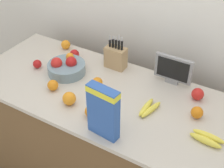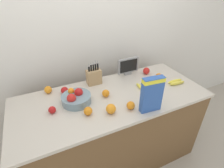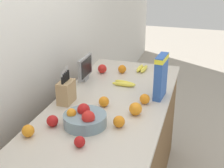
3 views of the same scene
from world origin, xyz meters
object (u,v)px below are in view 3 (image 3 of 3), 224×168
object	(u,v)px
apple_leftmost	(80,142)
apple_near_bananas	(102,69)
orange_front_center	(119,122)
knife_block	(66,91)
fruit_bowl	(85,119)
banana_bunch_left	(142,69)
small_monitor	(85,68)
cereal_box	(161,75)
orange_back_center	(28,131)
orange_near_bowl	(104,102)
apple_rightmost	(52,121)
orange_front_left	(122,69)
orange_mid_right	(136,109)
orange_by_cereal	(145,99)
banana_bunch_right	(124,83)

from	to	relation	value
apple_leftmost	apple_near_bananas	bearing A→B (deg)	12.39
orange_front_center	apple_near_bananas	bearing A→B (deg)	24.71
knife_block	fruit_bowl	bearing A→B (deg)	-137.43
banana_bunch_left	small_monitor	bearing A→B (deg)	132.44
cereal_box	apple_near_bananas	xyz separation A→B (m)	(0.37, 0.59, -0.14)
orange_back_center	orange_near_bowl	world-z (taller)	same
knife_block	orange_back_center	distance (m)	0.50
apple_rightmost	apple_leftmost	xyz separation A→B (m)	(-0.16, -0.25, -0.00)
knife_block	orange_front_left	world-z (taller)	knife_block
orange_near_bowl	orange_front_left	bearing A→B (deg)	4.32
orange_mid_right	apple_near_bananas	bearing A→B (deg)	34.04
small_monitor	orange_front_left	xyz separation A→B (m)	(0.27, -0.26, -0.08)
knife_block	orange_by_cereal	world-z (taller)	knife_block
banana_bunch_right	cereal_box	bearing A→B (deg)	-113.72
banana_bunch_left	apple_near_bananas	size ratio (longest dim) A/B	2.41
cereal_box	apple_near_bananas	distance (m)	0.71
cereal_box	banana_bunch_left	xyz separation A→B (m)	(0.54, 0.25, -0.16)
orange_front_center	orange_near_bowl	distance (m)	0.31
apple_leftmost	orange_back_center	bearing A→B (deg)	87.90
apple_rightmost	apple_leftmost	bearing A→B (deg)	-122.67
apple_near_bananas	fruit_bowl	bearing A→B (deg)	-168.20
fruit_bowl	orange_mid_right	xyz separation A→B (m)	(0.23, -0.28, -0.00)
cereal_box	fruit_bowl	world-z (taller)	cereal_box
orange_front_center	orange_near_bowl	world-z (taller)	same
apple_leftmost	orange_near_bowl	world-z (taller)	orange_near_bowl
banana_bunch_right	orange_by_cereal	bearing A→B (deg)	-141.25
orange_front_left	orange_near_bowl	distance (m)	0.70
small_monitor	orange_front_center	size ratio (longest dim) A/B	3.52
banana_bunch_right	orange_front_center	bearing A→B (deg)	-168.07
apple_rightmost	orange_back_center	size ratio (longest dim) A/B	0.99
banana_bunch_left	apple_rightmost	world-z (taller)	apple_rightmost
orange_mid_right	orange_back_center	world-z (taller)	orange_mid_right
banana_bunch_right	orange_near_bowl	bearing A→B (deg)	174.14
knife_block	small_monitor	world-z (taller)	knife_block
banana_bunch_left	orange_mid_right	size ratio (longest dim) A/B	2.23
apple_near_bananas	orange_back_center	world-z (taller)	apple_near_bananas
orange_front_left	cereal_box	bearing A→B (deg)	-135.65
apple_rightmost	orange_mid_right	xyz separation A→B (m)	(0.30, -0.47, 0.01)
banana_bunch_left	orange_front_center	world-z (taller)	orange_front_center
knife_block	banana_bunch_right	world-z (taller)	knife_block
banana_bunch_right	orange_mid_right	world-z (taller)	orange_mid_right
knife_block	orange_near_bowl	bearing A→B (deg)	-86.54
apple_rightmost	orange_front_center	bearing A→B (deg)	-74.30
banana_bunch_left	orange_front_left	size ratio (longest dim) A/B	2.60
fruit_bowl	apple_rightmost	world-z (taller)	fruit_bowl
banana_bunch_right	orange_near_bowl	xyz separation A→B (m)	(-0.41, 0.04, 0.02)
knife_block	orange_by_cereal	distance (m)	0.58
banana_bunch_right	apple_leftmost	bearing A→B (deg)	179.20
orange_by_cereal	orange_back_center	bearing A→B (deg)	137.64
apple_leftmost	orange_front_left	world-z (taller)	orange_front_left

